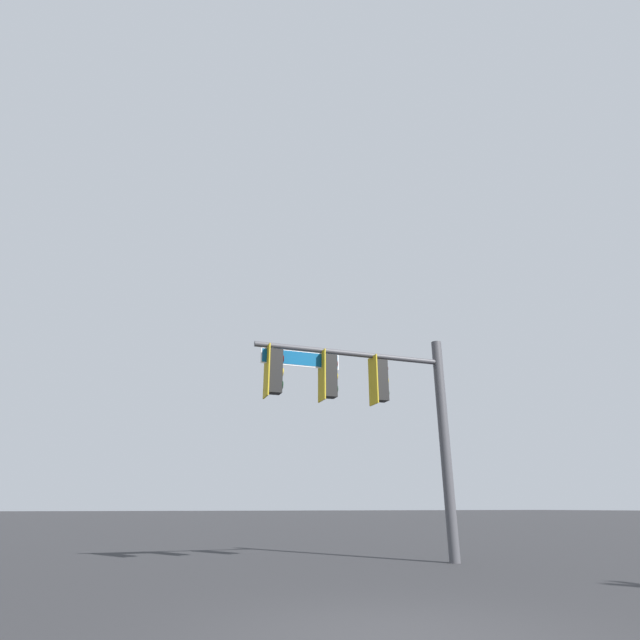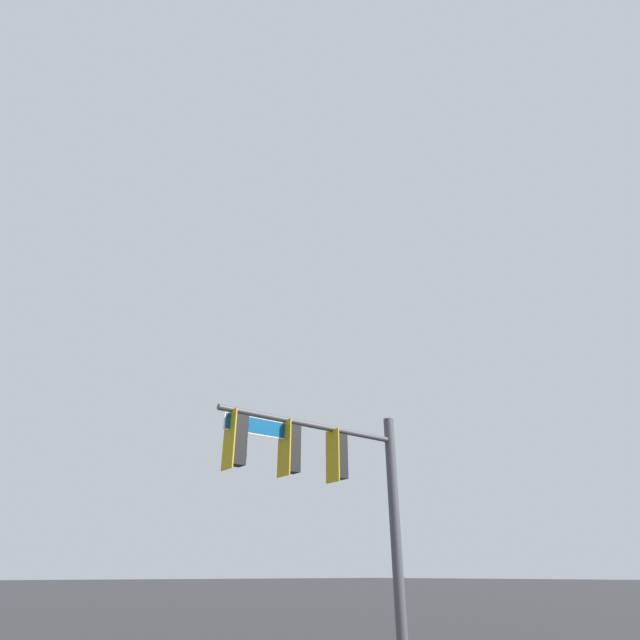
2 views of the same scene
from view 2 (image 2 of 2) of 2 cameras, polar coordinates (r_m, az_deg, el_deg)
signal_pole_near at (r=12.95m, az=1.98°, el=-17.77°), size 5.38×0.67×5.71m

